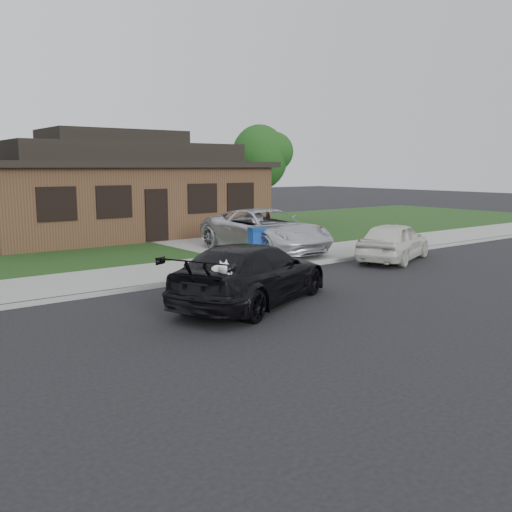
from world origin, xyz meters
TOP-DOWN VIEW (x-y plane):
  - ground at (0.00, 0.00)m, footprint 120.00×120.00m
  - sidewalk at (0.00, 5.00)m, footprint 60.00×3.00m
  - curb at (0.00, 3.50)m, footprint 60.00×0.12m
  - lawn at (0.00, 13.00)m, footprint 60.00×13.00m
  - driveway at (6.00, 10.00)m, footprint 4.50×13.00m
  - sedan at (0.97, 0.55)m, footprint 5.31×3.83m
  - minivan at (5.81, 6.16)m, footprint 2.64×5.54m
  - white_compact at (8.52, 2.56)m, footprint 4.21×2.88m
  - recycling_bin at (4.64, 5.01)m, footprint 0.82×0.82m
  - house at (4.00, 15.00)m, footprint 12.60×8.60m
  - tree_1 at (12.14, 14.40)m, footprint 3.15×3.00m

SIDE VIEW (x-z plane):
  - ground at x=0.00m, z-range 0.00..0.00m
  - sidewalk at x=0.00m, z-range 0.00..0.12m
  - curb at x=0.00m, z-range 0.00..0.12m
  - lawn at x=0.00m, z-range 0.00..0.13m
  - driveway at x=6.00m, z-range 0.00..0.14m
  - recycling_bin at x=4.64m, z-range 0.13..1.19m
  - white_compact at x=8.52m, z-range 0.00..1.33m
  - sedan at x=0.97m, z-range 0.00..1.43m
  - minivan at x=5.81m, z-range 0.14..1.67m
  - house at x=4.00m, z-range -0.19..4.46m
  - tree_1 at x=12.14m, z-range 1.09..6.34m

